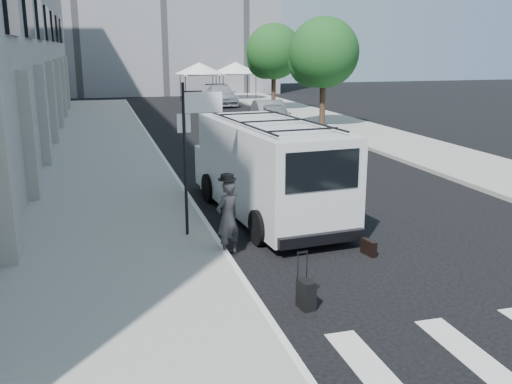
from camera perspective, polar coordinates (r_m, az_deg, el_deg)
ground at (r=11.33m, az=9.05°, el=-8.72°), size 120.00×120.00×0.00m
sidewalk_left at (r=25.80m, az=-15.01°, el=4.14°), size 4.50×48.00×0.15m
sidewalk_right at (r=32.66m, az=8.88°, el=6.50°), size 4.00×56.00×0.15m
sign_pole at (r=12.93m, az=-6.17°, el=6.46°), size 1.03×0.07×3.50m
tree_near at (r=31.92m, az=6.51°, el=13.42°), size 3.80×3.83×6.03m
tree_far at (r=40.41m, az=1.58°, el=13.66°), size 3.80×3.83×6.03m
tent_left at (r=48.22m, az=-5.70°, el=12.19°), size 4.00×4.00×3.20m
tent_right at (r=49.37m, az=-2.06°, el=12.30°), size 4.00×4.00×3.20m
businessman at (r=12.25m, az=-2.85°, el=-2.60°), size 0.73×0.66×1.68m
briefcase at (r=12.68m, az=11.20°, el=-5.46°), size 0.20×0.45×0.34m
suitcase at (r=10.01m, az=5.03°, el=-10.13°), size 0.27×0.38×0.99m
cargo_van at (r=15.12m, az=1.07°, el=2.39°), size 2.81×6.81×2.49m
parked_car_a at (r=31.67m, az=1.84°, el=7.57°), size 2.19×4.32×1.41m
parked_car_b at (r=32.72m, az=1.38°, el=7.84°), size 2.02×4.60×1.47m
parked_car_c at (r=45.08m, az=-3.57°, el=9.64°), size 2.62×5.56×1.57m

